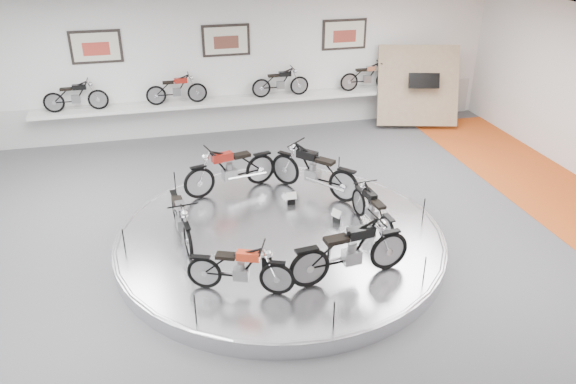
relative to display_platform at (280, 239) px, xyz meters
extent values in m
plane|color=#4E4E51|center=(0.00, -0.30, -0.15)|extent=(16.00, 16.00, 0.00)
plane|color=white|center=(0.00, -0.30, 3.85)|extent=(16.00, 16.00, 0.00)
plane|color=silver|center=(0.00, 6.70, 1.85)|extent=(16.00, 0.00, 16.00)
cube|color=#BCBCBA|center=(0.00, 6.68, 0.40)|extent=(15.68, 0.04, 1.10)
cylinder|color=silver|center=(0.00, 0.00, 0.00)|extent=(6.40, 6.40, 0.30)
torus|color=#B2B2BA|center=(0.00, 0.00, 0.12)|extent=(6.40, 6.40, 0.10)
cube|color=silver|center=(0.00, 6.40, 0.85)|extent=(11.00, 0.55, 0.10)
cube|color=beige|center=(-3.50, 6.66, 2.55)|extent=(1.35, 0.06, 0.88)
cube|color=beige|center=(0.00, 6.66, 2.55)|extent=(1.35, 0.06, 0.88)
cube|color=beige|center=(3.50, 6.66, 2.55)|extent=(1.35, 0.06, 0.88)
cube|color=#9B8866|center=(5.60, 5.80, 1.10)|extent=(2.56, 1.52, 2.30)
camera|label=1|loc=(-2.11, -9.25, 5.85)|focal=35.00mm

